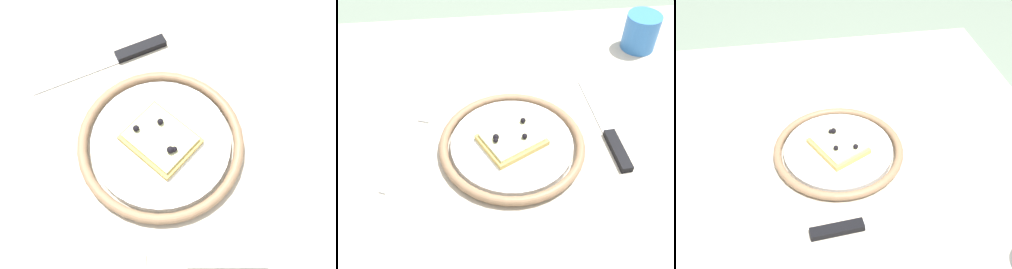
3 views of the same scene
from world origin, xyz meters
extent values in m
cube|color=#BCB29E|center=(0.00, 0.00, 0.69)|extent=(1.00, 0.87, 0.03)
cylinder|color=#4C4742|center=(-0.44, -0.37, 0.34)|extent=(0.05, 0.05, 0.68)
cylinder|color=#4C4742|center=(-0.44, 0.37, 0.34)|extent=(0.05, 0.05, 0.68)
cylinder|color=white|center=(-0.04, -0.01, 0.71)|extent=(0.21, 0.21, 0.02)
torus|color=#8C6B4C|center=(-0.04, -0.01, 0.72)|extent=(0.25, 0.25, 0.02)
cube|color=tan|center=(-0.04, -0.01, 0.73)|extent=(0.13, 0.12, 0.01)
cube|color=beige|center=(-0.04, -0.01, 0.73)|extent=(0.11, 0.11, 0.01)
sphere|color=black|center=(-0.02, 0.02, 0.74)|extent=(0.01, 0.01, 0.01)
sphere|color=black|center=(-0.02, -0.02, 0.74)|extent=(0.01, 0.01, 0.01)
sphere|color=black|center=(-0.07, -0.02, 0.74)|extent=(0.01, 0.01, 0.01)
sphere|color=black|center=(-0.07, -0.01, 0.74)|extent=(0.01, 0.01, 0.01)
cube|color=silver|center=(0.13, 0.08, 0.71)|extent=(0.03, 0.15, 0.00)
cube|color=black|center=(0.14, -0.04, 0.71)|extent=(0.03, 0.09, 0.01)
cube|color=silver|center=(-0.24, -0.03, 0.71)|extent=(0.05, 0.11, 0.00)
cube|color=silver|center=(-0.19, 0.09, 0.71)|extent=(0.03, 0.04, 0.00)
camera|label=1|loc=(-0.28, 0.07, 1.27)|focal=42.99mm
camera|label=2|loc=(-0.10, -0.46, 1.23)|focal=42.23mm
camera|label=3|loc=(0.54, -0.09, 1.28)|focal=44.13mm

